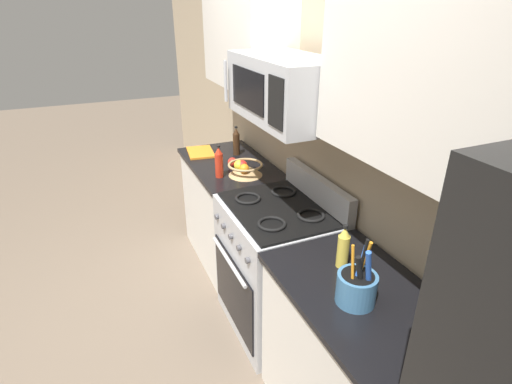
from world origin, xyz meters
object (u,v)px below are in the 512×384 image
object	(u,v)px
range_oven	(277,267)
microwave	(286,89)
apple_loose	(232,162)
utensil_crock	(357,287)
bottle_hot_sauce	(219,163)
bottle_soy	(236,142)
bottle_oil	(343,248)
fruit_basket	(245,169)
prep_bowl	(459,348)
cutting_board	(200,152)

from	to	relation	value
range_oven	microwave	bearing A→B (deg)	90.01
apple_loose	microwave	bearing A→B (deg)	2.54
microwave	utensil_crock	world-z (taller)	microwave
utensil_crock	bottle_hot_sauce	xyz separation A→B (m)	(-1.55, -0.10, 0.03)
utensil_crock	bottle_soy	distance (m)	1.97
bottle_oil	bottle_soy	xyz separation A→B (m)	(-1.71, 0.10, 0.01)
microwave	bottle_oil	size ratio (longest dim) A/B	3.41
bottle_oil	bottle_soy	distance (m)	1.72
microwave	fruit_basket	world-z (taller)	microwave
apple_loose	prep_bowl	bearing A→B (deg)	3.18
cutting_board	bottle_hot_sauce	distance (m)	0.57
microwave	cutting_board	size ratio (longest dim) A/B	2.54
apple_loose	range_oven	bearing A→B (deg)	0.63
cutting_board	fruit_basket	bearing A→B (deg)	15.50
range_oven	bottle_hot_sauce	xyz separation A→B (m)	(-0.65, -0.17, 0.55)
bottle_soy	microwave	bearing A→B (deg)	-5.10
apple_loose	bottle_soy	bearing A→B (deg)	152.57
cutting_board	bottle_oil	size ratio (longest dim) A/B	1.34
fruit_basket	cutting_board	world-z (taller)	fruit_basket
fruit_basket	bottle_soy	bearing A→B (deg)	166.87
microwave	bottle_soy	size ratio (longest dim) A/B	3.17
microwave	bottle_soy	world-z (taller)	microwave
cutting_board	bottle_oil	bearing A→B (deg)	5.42
microwave	utensil_crock	xyz separation A→B (m)	(0.90, -0.10, -0.67)
fruit_basket	cutting_board	bearing A→B (deg)	-164.50
utensil_crock	bottle_oil	bearing A→B (deg)	158.49
utensil_crock	prep_bowl	bearing A→B (deg)	24.82
microwave	range_oven	bearing A→B (deg)	-89.99
utensil_crock	apple_loose	size ratio (longest dim) A/B	4.32
utensil_crock	microwave	bearing A→B (deg)	173.71
microwave	prep_bowl	xyz separation A→B (m)	(1.29, 0.08, -0.73)
range_oven	cutting_board	bearing A→B (deg)	-172.79
bottle_hot_sauce	prep_bowl	world-z (taller)	bottle_hot_sauce
microwave	utensil_crock	size ratio (longest dim) A/B	2.44
utensil_crock	bottle_soy	size ratio (longest dim) A/B	1.30
range_oven	prep_bowl	xyz separation A→B (m)	(1.29, 0.11, 0.46)
utensil_crock	bottle_soy	bearing A→B (deg)	174.35
bottle_hot_sauce	bottle_soy	bearing A→B (deg)	144.33
utensil_crock	bottle_oil	size ratio (longest dim) A/B	1.39
prep_bowl	fruit_basket	bearing A→B (deg)	-177.22
utensil_crock	bottle_hot_sauce	world-z (taller)	utensil_crock
range_oven	bottle_hot_sauce	world-z (taller)	bottle_hot_sauce
apple_loose	fruit_basket	bearing A→B (deg)	6.90
range_oven	fruit_basket	distance (m)	0.78
microwave	cutting_board	distance (m)	1.43
utensil_crock	fruit_basket	size ratio (longest dim) A/B	1.22
utensil_crock	apple_loose	xyz separation A→B (m)	(-1.71, 0.06, -0.04)
bottle_oil	bottle_hot_sauce	world-z (taller)	bottle_hot_sauce
utensil_crock	bottle_oil	xyz separation A→B (m)	(-0.24, 0.10, 0.03)
microwave	prep_bowl	size ratio (longest dim) A/B	6.46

